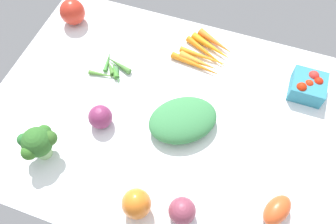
% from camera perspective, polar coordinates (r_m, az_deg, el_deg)
% --- Properties ---
extents(tablecloth, '(1.04, 0.76, 0.02)m').
position_cam_1_polar(tablecloth, '(1.00, 0.00, -0.88)').
color(tablecloth, white).
rests_on(tablecloth, ground).
extents(red_onion_near_basket, '(0.07, 0.07, 0.07)m').
position_cam_1_polar(red_onion_near_basket, '(0.97, -11.12, -0.80)').
color(red_onion_near_basket, '#7B2B55').
rests_on(red_onion_near_basket, tablecloth).
extents(bell_pepper_red, '(0.09, 0.09, 0.09)m').
position_cam_1_polar(bell_pepper_red, '(1.24, -15.51, 15.63)').
color(bell_pepper_red, red).
rests_on(bell_pepper_red, tablecloth).
extents(carrot_bunch, '(0.19, 0.17, 0.03)m').
position_cam_1_polar(carrot_bunch, '(1.12, 6.36, 9.53)').
color(carrot_bunch, orange).
rests_on(carrot_bunch, tablecloth).
extents(berry_basket, '(0.10, 0.10, 0.07)m').
position_cam_1_polar(berry_basket, '(1.09, 22.13, 4.02)').
color(berry_basket, teal).
rests_on(berry_basket, tablecloth).
extents(okra_pile, '(0.12, 0.12, 0.02)m').
position_cam_1_polar(okra_pile, '(1.09, -9.10, 7.17)').
color(okra_pile, '#467A35').
rests_on(okra_pile, tablecloth).
extents(broccoli_head, '(0.09, 0.10, 0.11)m').
position_cam_1_polar(broccoli_head, '(0.94, -20.81, -4.71)').
color(broccoli_head, '#96C981').
rests_on(broccoli_head, tablecloth).
extents(roma_tomato, '(0.08, 0.10, 0.05)m').
position_cam_1_polar(roma_tomato, '(0.90, 17.58, -15.19)').
color(roma_tomato, '#DA5023').
rests_on(roma_tomato, tablecloth).
extents(leafy_greens_clump, '(0.24, 0.23, 0.06)m').
position_cam_1_polar(leafy_greens_clump, '(0.95, 2.47, -1.32)').
color(leafy_greens_clump, '#388047').
rests_on(leafy_greens_clump, tablecloth).
extents(red_onion_center, '(0.07, 0.07, 0.07)m').
position_cam_1_polar(red_onion_center, '(0.85, 2.34, -16.02)').
color(red_onion_center, '#84374C').
rests_on(red_onion_center, tablecloth).
extents(bell_pepper_orange, '(0.09, 0.09, 0.09)m').
position_cam_1_polar(bell_pepper_orange, '(0.85, -5.24, -14.87)').
color(bell_pepper_orange, orange).
rests_on(bell_pepper_orange, tablecloth).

